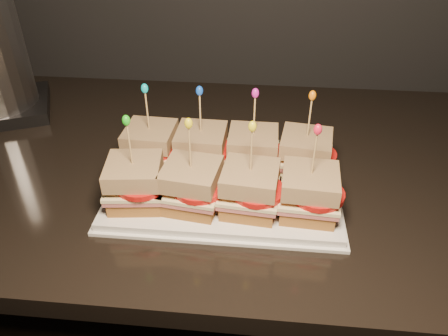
{
  "coord_description": "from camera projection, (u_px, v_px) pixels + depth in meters",
  "views": [
    {
      "loc": [
        0.28,
        0.95,
        1.4
      ],
      "look_at": [
        0.22,
        1.54,
        0.98
      ],
      "focal_mm": 35.0,
      "sensor_mm": 36.0,
      "label": 1
    }
  ],
  "objects": [
    {
      "name": "cabinet",
      "position": [
        183.0,
        310.0,
        1.13
      ],
      "size": [
        2.57,
        0.68,
        0.89
      ],
      "primitive_type": "cube",
      "color": "black",
      "rests_on": "ground"
    },
    {
      "name": "granite_slab",
      "position": [
        171.0,
        163.0,
        0.87
      ],
      "size": [
        2.61,
        0.72,
        0.04
      ],
      "primitive_type": "cube",
      "color": "black",
      "rests_on": "cabinet"
    },
    {
      "name": "platter",
      "position": [
        224.0,
        190.0,
        0.75
      ],
      "size": [
        0.38,
        0.24,
        0.02
      ],
      "primitive_type": "cube",
      "color": "white",
      "rests_on": "granite_slab"
    },
    {
      "name": "platter_rim",
      "position": [
        224.0,
        193.0,
        0.76
      ],
      "size": [
        0.4,
        0.25,
        0.01
      ],
      "primitive_type": "cube",
      "color": "white",
      "rests_on": "granite_slab"
    },
    {
      "name": "sandwich_0_bread_bot",
      "position": [
        153.0,
        158.0,
        0.8
      ],
      "size": [
        0.09,
        0.09,
        0.02
      ],
      "primitive_type": "cube",
      "rotation": [
        0.0,
        0.0,
        -0.05
      ],
      "color": "brown",
      "rests_on": "platter"
    },
    {
      "name": "sandwich_0_ham",
      "position": [
        152.0,
        151.0,
        0.79
      ],
      "size": [
        0.09,
        0.09,
        0.01
      ],
      "primitive_type": "cube",
      "rotation": [
        0.0,
        0.0,
        -0.05
      ],
      "color": "#B3575A",
      "rests_on": "sandwich_0_bread_bot"
    },
    {
      "name": "sandwich_0_cheese",
      "position": [
        151.0,
        148.0,
        0.78
      ],
      "size": [
        0.1,
        0.09,
        0.01
      ],
      "primitive_type": "cube",
      "rotation": [
        0.0,
        0.0,
        -0.05
      ],
      "color": "#FAEBAD",
      "rests_on": "sandwich_0_ham"
    },
    {
      "name": "sandwich_0_tomato",
      "position": [
        157.0,
        146.0,
        0.77
      ],
      "size": [
        0.08,
        0.08,
        0.01
      ],
      "primitive_type": "cylinder",
      "color": "red",
      "rests_on": "sandwich_0_cheese"
    },
    {
      "name": "sandwich_0_bread_top",
      "position": [
        150.0,
        135.0,
        0.77
      ],
      "size": [
        0.09,
        0.09,
        0.03
      ],
      "primitive_type": "cube",
      "rotation": [
        0.0,
        0.0,
        -0.05
      ],
      "color": "#552912",
      "rests_on": "sandwich_0_tomato"
    },
    {
      "name": "sandwich_0_pick",
      "position": [
        147.0,
        113.0,
        0.74
      ],
      "size": [
        0.0,
        0.0,
        0.09
      ],
      "primitive_type": "cylinder",
      "color": "tan",
      "rests_on": "sandwich_0_bread_top"
    },
    {
      "name": "sandwich_0_frill",
      "position": [
        145.0,
        88.0,
        0.72
      ],
      "size": [
        0.01,
        0.01,
        0.02
      ],
      "primitive_type": "ellipsoid",
      "color": "#06B9C6",
      "rests_on": "sandwich_0_pick"
    },
    {
      "name": "sandwich_1_bread_bot",
      "position": [
        202.0,
        161.0,
        0.79
      ],
      "size": [
        0.08,
        0.08,
        0.02
      ],
      "primitive_type": "cube",
      "rotation": [
        0.0,
        0.0,
        -0.03
      ],
      "color": "brown",
      "rests_on": "platter"
    },
    {
      "name": "sandwich_1_ham",
      "position": [
        202.0,
        154.0,
        0.78
      ],
      "size": [
        0.09,
        0.09,
        0.01
      ],
      "primitive_type": "cube",
      "rotation": [
        0.0,
        0.0,
        -0.03
      ],
      "color": "#B3575A",
      "rests_on": "sandwich_1_bread_bot"
    },
    {
      "name": "sandwich_1_cheese",
      "position": [
        202.0,
        151.0,
        0.78
      ],
      "size": [
        0.09,
        0.09,
        0.01
      ],
      "primitive_type": "cube",
      "rotation": [
        0.0,
        0.0,
        -0.03
      ],
      "color": "#FAEBAD",
      "rests_on": "sandwich_1_ham"
    },
    {
      "name": "sandwich_1_tomato",
      "position": [
        208.0,
        149.0,
        0.77
      ],
      "size": [
        0.08,
        0.08,
        0.01
      ],
      "primitive_type": "cylinder",
      "color": "red",
      "rests_on": "sandwich_1_cheese"
    },
    {
      "name": "sandwich_1_bread_top",
      "position": [
        201.0,
        138.0,
        0.76
      ],
      "size": [
        0.09,
        0.09,
        0.03
      ],
      "primitive_type": "cube",
      "rotation": [
        0.0,
        0.0,
        -0.03
      ],
      "color": "#552912",
      "rests_on": "sandwich_1_tomato"
    },
    {
      "name": "sandwich_1_pick",
      "position": [
        200.0,
        115.0,
        0.73
      ],
      "size": [
        0.0,
        0.0,
        0.09
      ],
      "primitive_type": "cylinder",
      "color": "tan",
      "rests_on": "sandwich_1_bread_top"
    },
    {
      "name": "sandwich_1_frill",
      "position": [
        199.0,
        91.0,
        0.71
      ],
      "size": [
        0.01,
        0.01,
        0.02
      ],
      "primitive_type": "ellipsoid",
      "color": "blue",
      "rests_on": "sandwich_1_pick"
    },
    {
      "name": "sandwich_2_bread_bot",
      "position": [
        252.0,
        164.0,
        0.78
      ],
      "size": [
        0.08,
        0.08,
        0.02
      ],
      "primitive_type": "cube",
      "rotation": [
        0.0,
        0.0,
        -0.01
      ],
      "color": "brown",
      "rests_on": "platter"
    },
    {
      "name": "sandwich_2_ham",
      "position": [
        252.0,
        157.0,
        0.77
      ],
      "size": [
        0.09,
        0.09,
        0.01
      ],
      "primitive_type": "cube",
      "rotation": [
        0.0,
        0.0,
        -0.01
      ],
      "color": "#B3575A",
      "rests_on": "sandwich_2_bread_bot"
    },
    {
      "name": "sandwich_2_cheese",
      "position": [
        253.0,
        153.0,
        0.77
      ],
      "size": [
        0.09,
        0.09,
        0.01
      ],
      "primitive_type": "cube",
      "rotation": [
        0.0,
        0.0,
        -0.01
      ],
      "color": "#FAEBAD",
      "rests_on": "sandwich_2_ham"
    },
    {
      "name": "sandwich_2_tomato",
      "position": [
        260.0,
        152.0,
        0.76
      ],
      "size": [
        0.08,
        0.08,
        0.01
      ],
      "primitive_type": "cylinder",
      "color": "red",
      "rests_on": "sandwich_2_cheese"
    },
    {
      "name": "sandwich_2_bread_top",
      "position": [
        253.0,
        140.0,
        0.75
      ],
      "size": [
        0.09,
        0.09,
        0.03
      ],
      "primitive_type": "cube",
      "rotation": [
        0.0,
        0.0,
        -0.01
      ],
      "color": "#552912",
      "rests_on": "sandwich_2_tomato"
    },
    {
      "name": "sandwich_2_pick",
      "position": [
        254.0,
        118.0,
        0.73
      ],
      "size": [
        0.0,
        0.0,
        0.09
      ],
      "primitive_type": "cylinder",
      "color": "tan",
      "rests_on": "sandwich_2_bread_top"
    },
    {
      "name": "sandwich_2_frill",
      "position": [
        255.0,
        93.0,
        0.7
      ],
      "size": [
        0.01,
        0.01,
        0.02
      ],
      "primitive_type": "ellipsoid",
      "color": "#D01EAE",
      "rests_on": "sandwich_2_pick"
    },
    {
      "name": "sandwich_3_bread_bot",
      "position": [
        303.0,
        167.0,
        0.77
      ],
      "size": [
        0.09,
        0.09,
        0.02
      ],
      "primitive_type": "cube",
      "rotation": [
        0.0,
        0.0,
        -0.13
      ],
      "color": "brown",
      "rests_on": "platter"
    },
    {
      "name": "sandwich_3_ham",
      "position": [
        304.0,
        159.0,
        0.76
      ],
      "size": [
        0.1,
        0.1,
        0.01
      ],
      "primitive_type": "cube",
      "rotation": [
        0.0,
        0.0,
        -0.13
      ],
      "color": "#B3575A",
      "rests_on": "sandwich_3_bread_bot"
    },
    {
      "name": "sandwich_3_cheese",
      "position": [
        305.0,
        156.0,
        0.76
      ],
      "size": [
        0.1,
        0.1,
        0.01
      ],
      "primitive_type": "cube",
      "rotation": [
        0.0,
        0.0,
        -0.13
      ],
      "color": "#FAEBAD",
      "rests_on": "sandwich_3_ham"
    },
    {
      "name": "sandwich_3_tomato",
      "position": [
        312.0,
        155.0,
        0.75
      ],
      "size": [
        0.08,
        0.08,
        0.01
      ],
      "primitive_type": "cylinder",
      "color": "red",
      "rests_on": "sandwich_3_cheese"
    },
    {
      "name": "sandwich_3_bread_top",
      "position": [
        306.0,
        143.0,
        0.75
      ],
      "size": [
        0.09,
        0.09,
        0.03
      ],
      "primitive_type": "cube",
      "rotation": [
        0.0,
        0.0,
        -0.13
      ],
      "color": "#552912",
      "rests_on": "sandwich_3_tomato"
    },
    {
      "name": "sandwich_3_pick",
      "position": [
        309.0,
        120.0,
        0.72
      ],
      "size": [
        0.0,
        0.0,
        0.09
      ],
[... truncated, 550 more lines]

